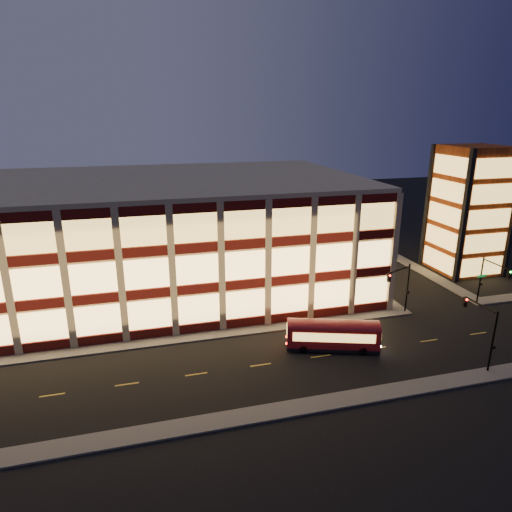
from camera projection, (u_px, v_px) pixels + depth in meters
name	position (u px, v px, depth m)	size (l,w,h in m)	color
ground	(207.00, 340.00, 46.85)	(200.00, 200.00, 0.00)	black
sidewalk_office_south	(177.00, 339.00, 47.00)	(54.00, 2.00, 0.15)	#514F4C
sidewalk_office_east	(341.00, 268.00, 68.20)	(2.00, 30.00, 0.15)	#514F4C
sidewalk_tower_west	(406.00, 262.00, 70.94)	(2.00, 30.00, 0.15)	#514F4C
sidewalk_near	(235.00, 418.00, 34.88)	(100.00, 2.00, 0.15)	#514F4C
office_building	(162.00, 234.00, 59.48)	(50.45, 30.45, 14.50)	tan
stair_tower	(469.00, 210.00, 65.08)	(8.60, 8.60, 18.00)	#8C3814
traffic_signal_far	(401.00, 282.00, 51.36)	(3.79, 1.87, 6.00)	black
traffic_signal_right	(490.00, 276.00, 53.39)	(1.20, 4.37, 6.00)	black
traffic_signal_near	(483.00, 323.00, 41.32)	(0.32, 4.45, 6.00)	black
trolley_bus	(333.00, 333.00, 44.72)	(9.19, 5.02, 3.03)	maroon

